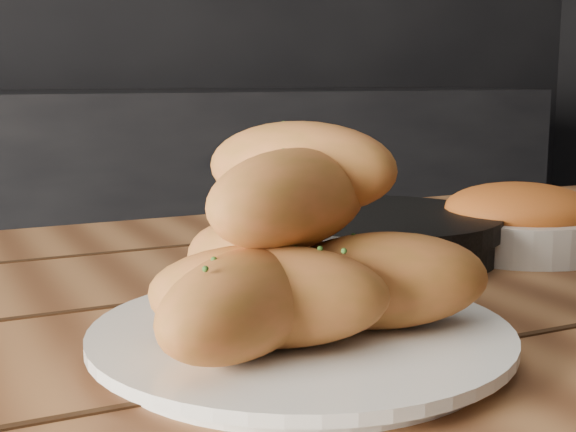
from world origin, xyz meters
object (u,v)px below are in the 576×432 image
object	(u,v)px
plate	(301,339)
bowl	(520,221)
table	(333,428)
bread_rolls	(292,252)
skillet	(376,234)

from	to	relation	value
plate	bowl	xyz separation A→B (m)	(0.35, 0.18, 0.02)
table	bowl	world-z (taller)	bowl
table	bowl	distance (m)	0.34
bread_rolls	skillet	bearing A→B (deg)	47.91
bread_rolls	bowl	size ratio (longest dim) A/B	1.41
plate	bowl	world-z (taller)	bowl
bread_rolls	skillet	world-z (taller)	bread_rolls
bread_rolls	bowl	bearing A→B (deg)	27.42
table	plate	xyz separation A→B (m)	(-0.06, -0.06, 0.10)
table	bowl	size ratio (longest dim) A/B	8.18
skillet	bowl	world-z (taller)	bowl
plate	bread_rolls	bearing A→B (deg)	-164.45
table	bowl	bearing A→B (deg)	22.75
plate	bowl	size ratio (longest dim) A/B	1.52
table	skillet	world-z (taller)	skillet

